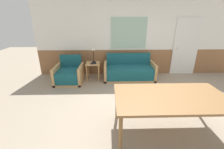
% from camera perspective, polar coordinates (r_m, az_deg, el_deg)
% --- Properties ---
extents(ground_plane, '(16.00, 16.00, 0.00)m').
position_cam_1_polar(ground_plane, '(3.59, 16.93, -14.65)').
color(ground_plane, gray).
extents(wall_back, '(7.20, 0.09, 2.70)m').
position_cam_1_polar(wall_back, '(5.51, 9.94, 13.80)').
color(wall_back, '#8E603D').
rests_on(wall_back, ground_plane).
extents(couch, '(1.72, 0.80, 0.83)m').
position_cam_1_polar(couch, '(5.23, 6.49, 1.19)').
color(couch, tan).
rests_on(couch, ground_plane).
extents(armchair, '(0.87, 0.87, 0.83)m').
position_cam_1_polar(armchair, '(5.14, -15.91, 0.01)').
color(armchair, tan).
rests_on(armchair, ground_plane).
extents(side_table, '(0.45, 0.45, 0.59)m').
position_cam_1_polar(side_table, '(5.11, -7.28, 3.07)').
color(side_table, tan).
rests_on(side_table, ground_plane).
extents(table_lamp, '(0.21, 0.21, 0.57)m').
position_cam_1_polar(table_lamp, '(5.03, -7.19, 9.73)').
color(table_lamp, black).
rests_on(table_lamp, side_table).
extents(book_stack, '(0.21, 0.17, 0.02)m').
position_cam_1_polar(book_stack, '(4.99, -7.10, 4.21)').
color(book_stack, black).
rests_on(book_stack, side_table).
extents(dining_table, '(1.94, 1.04, 0.77)m').
position_cam_1_polar(dining_table, '(2.83, 21.58, -8.81)').
color(dining_table, olive).
rests_on(dining_table, ground_plane).
extents(entry_door, '(0.90, 0.09, 2.03)m').
position_cam_1_polar(entry_door, '(6.09, 26.24, 9.39)').
color(entry_door, white).
rests_on(entry_door, ground_plane).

